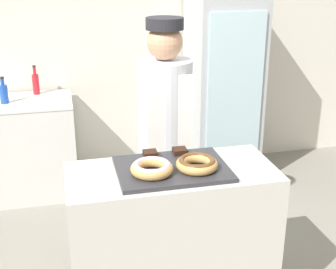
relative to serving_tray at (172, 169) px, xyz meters
name	(u,v)px	position (x,y,z in m)	size (l,w,h in m)	color
wall_back	(119,35)	(0.00, 2.13, 0.42)	(8.00, 0.06, 2.70)	silver
display_counter	(172,241)	(0.00, 0.00, -0.47)	(1.18, 0.53, 0.92)	beige
serving_tray	(172,169)	(0.00, 0.00, 0.00)	(0.62, 0.45, 0.02)	#2D2D33
donut_light_glaze	(152,168)	(-0.13, -0.06, 0.05)	(0.23, 0.23, 0.06)	tan
donut_chocolate_glaze	(197,163)	(0.13, -0.06, 0.05)	(0.23, 0.23, 0.06)	tan
brownie_back_left	(150,154)	(-0.09, 0.17, 0.03)	(0.08, 0.08, 0.03)	black
brownie_back_right	(180,151)	(0.09, 0.17, 0.03)	(0.08, 0.08, 0.03)	black
baker_person	(165,140)	(0.08, 0.51, -0.03)	(0.35, 0.35, 1.70)	#4C4C51
beverage_fridge	(223,88)	(0.91, 1.75, -0.05)	(0.62, 0.65, 1.76)	#ADB2B7
chest_freezer	(18,148)	(-0.99, 1.75, -0.49)	(1.01, 0.61, 0.87)	silver
bottle_red	(36,83)	(-0.79, 1.96, 0.05)	(0.06, 0.06, 0.26)	red
bottle_blue	(4,93)	(-1.05, 1.73, 0.03)	(0.07, 0.07, 0.23)	#1E4CB2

